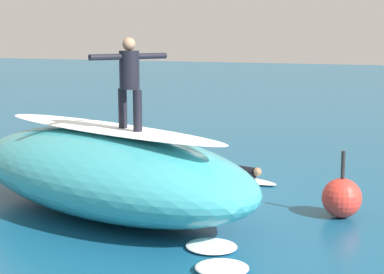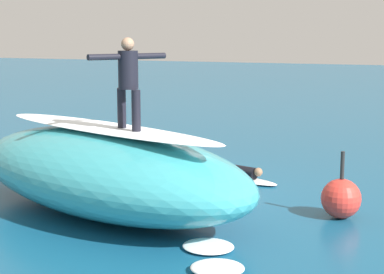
{
  "view_description": "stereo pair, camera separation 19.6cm",
  "coord_description": "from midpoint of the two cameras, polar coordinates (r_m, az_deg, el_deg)",
  "views": [
    {
      "loc": [
        -5.78,
        11.84,
        3.35
      ],
      "look_at": [
        -0.79,
        0.4,
        1.28
      ],
      "focal_mm": 57.84,
      "sensor_mm": 36.0,
      "label": 1
    },
    {
      "loc": [
        -5.96,
        11.76,
        3.35
      ],
      "look_at": [
        -0.79,
        0.4,
        1.28
      ],
      "focal_mm": 57.84,
      "sensor_mm": 36.0,
      "label": 2
    }
  ],
  "objects": [
    {
      "name": "ground_plane",
      "position": [
        13.59,
        -1.93,
        -4.84
      ],
      "size": [
        120.0,
        120.0,
        0.0
      ],
      "primitive_type": "plane",
      "color": "#145175"
    },
    {
      "name": "wave_crest",
      "position": [
        11.84,
        -7.53,
        -3.12
      ],
      "size": [
        7.55,
        5.13,
        1.58
      ],
      "primitive_type": "ellipsoid",
      "rotation": [
        0.0,
        0.0,
        -0.32
      ],
      "color": "teal",
      "rests_on": "ground_plane"
    },
    {
      "name": "wave_foam_lip",
      "position": [
        11.69,
        -7.62,
        0.86
      ],
      "size": [
        5.92,
        2.9,
        0.08
      ],
      "primitive_type": "ellipsoid",
      "rotation": [
        0.0,
        0.0,
        -0.32
      ],
      "color": "white",
      "rests_on": "wave_crest"
    },
    {
      "name": "surfboard_riding",
      "position": [
        11.16,
        -5.32,
        0.45
      ],
      "size": [
        2.16,
        1.5,
        0.06
      ],
      "primitive_type": "ellipsoid",
      "rotation": [
        0.0,
        0.0,
        -0.5
      ],
      "color": "#E0563D",
      "rests_on": "wave_crest"
    },
    {
      "name": "surfer_riding",
      "position": [
        11.05,
        -5.39,
        5.54
      ],
      "size": [
        0.85,
        1.42,
        1.66
      ],
      "rotation": [
        0.0,
        0.0,
        -0.5
      ],
      "color": "black",
      "rests_on": "surfboard_riding"
    },
    {
      "name": "surfboard_paddling",
      "position": [
        14.41,
        4.91,
        -3.88
      ],
      "size": [
        2.02,
        1.01,
        0.08
      ],
      "primitive_type": "ellipsoid",
      "rotation": [
        0.0,
        0.0,
        2.89
      ],
      "color": "silver",
      "rests_on": "ground_plane"
    },
    {
      "name": "surfer_paddling",
      "position": [
        14.44,
        4.52,
        -3.18
      ],
      "size": [
        1.6,
        0.63,
        0.29
      ],
      "rotation": [
        0.0,
        0.0,
        2.89
      ],
      "color": "black",
      "rests_on": "surfboard_paddling"
    },
    {
      "name": "buoy_marker",
      "position": [
        11.77,
        14.05,
        -5.5
      ],
      "size": [
        0.74,
        0.74,
        1.25
      ],
      "color": "red",
      "rests_on": "ground_plane"
    },
    {
      "name": "foam_patch_near",
      "position": [
        9.92,
        2.09,
        -10.04
      ],
      "size": [
        0.95,
        0.9,
        0.09
      ],
      "primitive_type": "ellipsoid",
      "rotation": [
        0.0,
        0.0,
        2.98
      ],
      "color": "white",
      "rests_on": "ground_plane"
    },
    {
      "name": "foam_patch_mid",
      "position": [
        9.01,
        2.99,
        -11.97
      ],
      "size": [
        0.97,
        0.93,
        0.13
      ],
      "primitive_type": "ellipsoid",
      "rotation": [
        0.0,
        0.0,
        0.35
      ],
      "color": "white",
      "rests_on": "ground_plane"
    }
  ]
}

